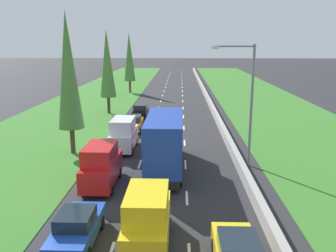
{
  "coord_description": "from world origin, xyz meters",
  "views": [
    {
      "loc": [
        1.28,
        1.0,
        9.15
      ],
      "look_at": [
        0.06,
        37.52,
        0.55
      ],
      "focal_mm": 38.29,
      "sensor_mm": 36.0,
      "label": 1
    }
  ],
  "objects_px": {
    "white_van_left_lane": "(124,134)",
    "black_hatchback_left_lane": "(141,111)",
    "poplar_tree_fourth": "(129,57)",
    "red_van_left_lane": "(101,165)",
    "poplar_tree_second": "(68,71)",
    "blue_sedan_left_lane": "(77,228)",
    "orange_sedan_left_lane": "(133,123)",
    "yellow_van_centre_lane": "(148,219)",
    "blue_box_truck_centre_lane": "(165,141)",
    "street_light_mast": "(247,97)",
    "poplar_tree_third": "(107,64)"
  },
  "relations": [
    {
      "from": "blue_sedan_left_lane",
      "to": "red_van_left_lane",
      "type": "relative_size",
      "value": 0.92
    },
    {
      "from": "poplar_tree_second",
      "to": "street_light_mast",
      "type": "distance_m",
      "value": 14.18
    },
    {
      "from": "street_light_mast",
      "to": "poplar_tree_fourth",
      "type": "bearing_deg",
      "value": 109.66
    },
    {
      "from": "red_van_left_lane",
      "to": "poplar_tree_second",
      "type": "bearing_deg",
      "value": 119.56
    },
    {
      "from": "white_van_left_lane",
      "to": "black_hatchback_left_lane",
      "type": "xyz_separation_m",
      "value": [
        0.01,
        13.35,
        -0.56
      ]
    },
    {
      "from": "yellow_van_centre_lane",
      "to": "poplar_tree_fourth",
      "type": "height_order",
      "value": "poplar_tree_fourth"
    },
    {
      "from": "orange_sedan_left_lane",
      "to": "poplar_tree_fourth",
      "type": "bearing_deg",
      "value": 98.47
    },
    {
      "from": "blue_sedan_left_lane",
      "to": "white_van_left_lane",
      "type": "height_order",
      "value": "white_van_left_lane"
    },
    {
      "from": "poplar_tree_third",
      "to": "poplar_tree_fourth",
      "type": "xyz_separation_m",
      "value": [
        0.12,
        19.51,
        0.02
      ]
    },
    {
      "from": "red_van_left_lane",
      "to": "poplar_tree_second",
      "type": "relative_size",
      "value": 0.42
    },
    {
      "from": "blue_sedan_left_lane",
      "to": "red_van_left_lane",
      "type": "xyz_separation_m",
      "value": [
        -0.33,
        6.87,
        0.59
      ]
    },
    {
      "from": "orange_sedan_left_lane",
      "to": "black_hatchback_left_lane",
      "type": "relative_size",
      "value": 1.15
    },
    {
      "from": "red_van_left_lane",
      "to": "blue_box_truck_centre_lane",
      "type": "relative_size",
      "value": 0.52
    },
    {
      "from": "poplar_tree_fourth",
      "to": "orange_sedan_left_lane",
      "type": "bearing_deg",
      "value": -81.53
    },
    {
      "from": "orange_sedan_left_lane",
      "to": "black_hatchback_left_lane",
      "type": "height_order",
      "value": "black_hatchback_left_lane"
    },
    {
      "from": "orange_sedan_left_lane",
      "to": "red_van_left_lane",
      "type": "bearing_deg",
      "value": -90.53
    },
    {
      "from": "white_van_left_lane",
      "to": "poplar_tree_second",
      "type": "xyz_separation_m",
      "value": [
        -4.13,
        -1.04,
        5.45
      ]
    },
    {
      "from": "black_hatchback_left_lane",
      "to": "red_van_left_lane",
      "type": "bearing_deg",
      "value": -90.59
    },
    {
      "from": "blue_sedan_left_lane",
      "to": "black_hatchback_left_lane",
      "type": "bearing_deg",
      "value": 90.22
    },
    {
      "from": "poplar_tree_third",
      "to": "poplar_tree_fourth",
      "type": "relative_size",
      "value": 1.0
    },
    {
      "from": "blue_sedan_left_lane",
      "to": "white_van_left_lane",
      "type": "bearing_deg",
      "value": 90.46
    },
    {
      "from": "white_van_left_lane",
      "to": "black_hatchback_left_lane",
      "type": "bearing_deg",
      "value": 89.95
    },
    {
      "from": "street_light_mast",
      "to": "yellow_van_centre_lane",
      "type": "bearing_deg",
      "value": -118.91
    },
    {
      "from": "black_hatchback_left_lane",
      "to": "poplar_tree_second",
      "type": "height_order",
      "value": "poplar_tree_second"
    },
    {
      "from": "blue_box_truck_centre_lane",
      "to": "poplar_tree_second",
      "type": "distance_m",
      "value": 9.94
    },
    {
      "from": "yellow_van_centre_lane",
      "to": "red_van_left_lane",
      "type": "xyz_separation_m",
      "value": [
        -3.62,
        7.09,
        0.0
      ]
    },
    {
      "from": "white_van_left_lane",
      "to": "street_light_mast",
      "type": "height_order",
      "value": "street_light_mast"
    },
    {
      "from": "white_van_left_lane",
      "to": "poplar_tree_second",
      "type": "bearing_deg",
      "value": -165.83
    },
    {
      "from": "blue_box_truck_centre_lane",
      "to": "poplar_tree_third",
      "type": "height_order",
      "value": "poplar_tree_third"
    },
    {
      "from": "poplar_tree_fourth",
      "to": "street_light_mast",
      "type": "height_order",
      "value": "poplar_tree_fourth"
    },
    {
      "from": "white_van_left_lane",
      "to": "black_hatchback_left_lane",
      "type": "distance_m",
      "value": 13.36
    },
    {
      "from": "red_van_left_lane",
      "to": "black_hatchback_left_lane",
      "type": "height_order",
      "value": "red_van_left_lane"
    },
    {
      "from": "yellow_van_centre_lane",
      "to": "blue_box_truck_centre_lane",
      "type": "bearing_deg",
      "value": 87.94
    },
    {
      "from": "blue_sedan_left_lane",
      "to": "black_hatchback_left_lane",
      "type": "height_order",
      "value": "black_hatchback_left_lane"
    },
    {
      "from": "orange_sedan_left_lane",
      "to": "street_light_mast",
      "type": "bearing_deg",
      "value": -47.39
    },
    {
      "from": "black_hatchback_left_lane",
      "to": "poplar_tree_fourth",
      "type": "height_order",
      "value": "poplar_tree_fourth"
    },
    {
      "from": "blue_sedan_left_lane",
      "to": "red_van_left_lane",
      "type": "bearing_deg",
      "value": 92.73
    },
    {
      "from": "red_van_left_lane",
      "to": "orange_sedan_left_lane",
      "type": "relative_size",
      "value": 1.09
    },
    {
      "from": "blue_box_truck_centre_lane",
      "to": "white_van_left_lane",
      "type": "relative_size",
      "value": 1.92
    },
    {
      "from": "blue_sedan_left_lane",
      "to": "white_van_left_lane",
      "type": "distance_m",
      "value": 14.84
    },
    {
      "from": "poplar_tree_fourth",
      "to": "poplar_tree_second",
      "type": "bearing_deg",
      "value": -89.66
    },
    {
      "from": "blue_sedan_left_lane",
      "to": "orange_sedan_left_lane",
      "type": "relative_size",
      "value": 1.0
    },
    {
      "from": "black_hatchback_left_lane",
      "to": "poplar_tree_third",
      "type": "relative_size",
      "value": 0.36
    },
    {
      "from": "blue_sedan_left_lane",
      "to": "red_van_left_lane",
      "type": "distance_m",
      "value": 6.9
    },
    {
      "from": "blue_sedan_left_lane",
      "to": "street_light_mast",
      "type": "distance_m",
      "value": 15.39
    },
    {
      "from": "white_van_left_lane",
      "to": "poplar_tree_second",
      "type": "distance_m",
      "value": 6.92
    },
    {
      "from": "white_van_left_lane",
      "to": "orange_sedan_left_lane",
      "type": "xyz_separation_m",
      "value": [
        -0.07,
        7.0,
        -0.59
      ]
    },
    {
      "from": "poplar_tree_second",
      "to": "street_light_mast",
      "type": "relative_size",
      "value": 1.29
    },
    {
      "from": "poplar_tree_second",
      "to": "white_van_left_lane",
      "type": "bearing_deg",
      "value": 14.17
    },
    {
      "from": "orange_sedan_left_lane",
      "to": "black_hatchback_left_lane",
      "type": "bearing_deg",
      "value": 89.26
    }
  ]
}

